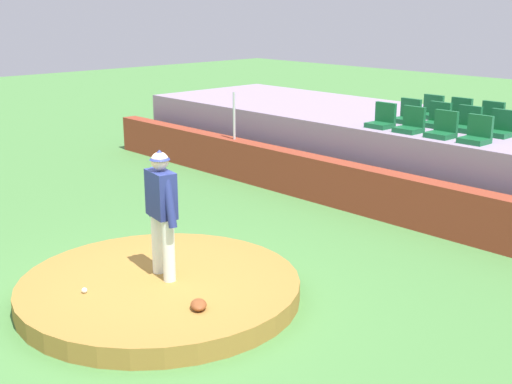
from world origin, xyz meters
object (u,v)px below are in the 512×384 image
Objects in this scene: pitcher at (161,204)px; baseball at (84,290)px; stadium_chair_9 at (459,114)px; stadium_chair_2 at (443,129)px; stadium_chair_3 at (477,134)px; stadium_chair_6 at (467,123)px; stadium_chair_7 at (500,128)px; stadium_chair_0 at (382,120)px; fielding_glove at (199,305)px; stadium_chair_1 at (411,124)px; stadium_chair_10 at (490,118)px; stadium_chair_5 at (437,119)px; stadium_chair_4 at (408,115)px; stadium_chair_8 at (431,111)px.

baseball is (-0.25, -1.09, -1.00)m from pitcher.
baseball is 0.15× the size of stadium_chair_9.
stadium_chair_2 is 0.71m from stadium_chair_3.
stadium_chair_7 is at bearing -179.00° from stadium_chair_6.
stadium_chair_0 is (-1.01, 6.23, 0.31)m from pitcher.
fielding_glove is 8.54m from stadium_chair_9.
pitcher is at bearing 99.21° from stadium_chair_0.
pitcher is at bearing 92.32° from stadium_chair_9.
fielding_glove is at bearing 108.24° from stadium_chair_0.
pitcher is 3.58× the size of stadium_chair_0.
stadium_chair_0 is 1.92m from stadium_chair_9.
stadium_chair_10 is (0.73, 1.78, 0.00)m from stadium_chair_1.
stadium_chair_6 is (-0.73, 0.91, 0.00)m from stadium_chair_3.
stadium_chair_9 is (-0.73, 0.92, 0.00)m from stadium_chair_6.
pitcher is 8.01m from stadium_chair_10.
stadium_chair_1 and stadium_chair_5 have the same top height.
stadium_chair_5 is 1.39m from stadium_chair_7.
stadium_chair_1 is 1.92m from stadium_chair_10.
stadium_chair_2 and stadium_chair_9 have the same top height.
stadium_chair_0 and stadium_chair_10 have the same top height.
stadium_chair_6 is at bearing -128.67° from stadium_chair_1.
stadium_chair_9 and stadium_chair_10 have the same top height.
stadium_chair_5 is (-0.04, 8.22, 1.31)m from baseball.
stadium_chair_10 is (0.75, -0.03, 0.00)m from stadium_chair_9.
stadium_chair_9 is (-1.47, 8.32, 1.30)m from fielding_glove.
stadium_chair_2 is (0.67, 7.30, 1.31)m from baseball.
stadium_chair_9 is (-0.33, 8.02, 0.31)m from pitcher.
stadium_chair_2 is 1.79m from stadium_chair_10.
stadium_chair_0 is at bearing -1.53° from stadium_chair_1.
stadium_chair_1 is 1.00× the size of stadium_chair_4.
pitcher is at bearing 92.33° from stadium_chair_5.
stadium_chair_1 is at bearing 90.59° from stadium_chair_9.
stadium_chair_8 is at bearing -0.06° from stadium_chair_10.
stadium_chair_1 is 1.00× the size of stadium_chair_3.
stadium_chair_6 is (1.42, 0.87, 0.00)m from stadium_chair_0.
stadium_chair_8 is 1.42m from stadium_chair_10.
baseball is 0.15× the size of stadium_chair_1.
pitcher is 8.03m from stadium_chair_9.
stadium_chair_1 is 1.00× the size of stadium_chair_10.
stadium_chair_4 and stadium_chair_5 have the same top height.
baseball is at bearing 90.28° from stadium_chair_5.
stadium_chair_1 is 1.81m from stadium_chair_9.
stadium_chair_6 and stadium_chair_9 have the same top height.
baseball is 0.15× the size of stadium_chair_8.
fielding_glove is 0.60× the size of stadium_chair_0.
stadium_chair_7 is at bearing 127.89° from stadium_chair_10.
stadium_chair_7 is (1.35, 8.21, 1.31)m from baseball.
baseball is 0.15× the size of stadium_chair_0.
pitcher is 24.22× the size of baseball.
stadium_chair_6 and stadium_chair_7 have the same top height.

